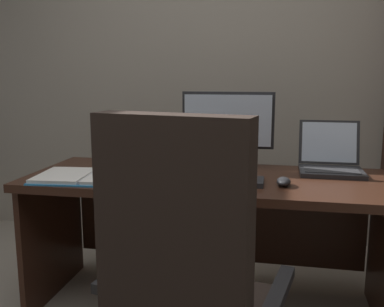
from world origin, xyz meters
name	(u,v)px	position (x,y,z in m)	size (l,w,h in m)	color
wall_back	(220,57)	(0.00, 1.95, 1.34)	(4.83, 0.12, 2.68)	#A89E8E
desk	(209,208)	(0.09, 0.93, 0.52)	(1.80, 0.70, 0.71)	#381E14
office_chair	(187,304)	(0.15, 0.06, 0.47)	(0.67, 0.60, 1.10)	#232326
monitor	(228,130)	(0.16, 1.08, 0.92)	(0.50, 0.16, 0.41)	#232326
laptop	(330,161)	(0.71, 1.09, 0.77)	(0.32, 0.33, 0.26)	#232326
keyboard	(218,180)	(0.16, 0.74, 0.72)	(0.42, 0.15, 0.02)	#232326
computer_mouse	(284,182)	(0.46, 0.74, 0.73)	(0.06, 0.10, 0.04)	#232326
reading_stand_with_book	(158,149)	(-0.24, 1.14, 0.79)	(0.31, 0.26, 0.16)	#232326
open_binder	(89,177)	(-0.46, 0.69, 0.72)	(0.53, 0.36, 0.02)	#2D84C6
notepad	(154,172)	(-0.19, 0.88, 0.72)	(0.15, 0.21, 0.01)	silver
pen	(158,170)	(-0.17, 0.88, 0.73)	(0.01, 0.01, 0.14)	navy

